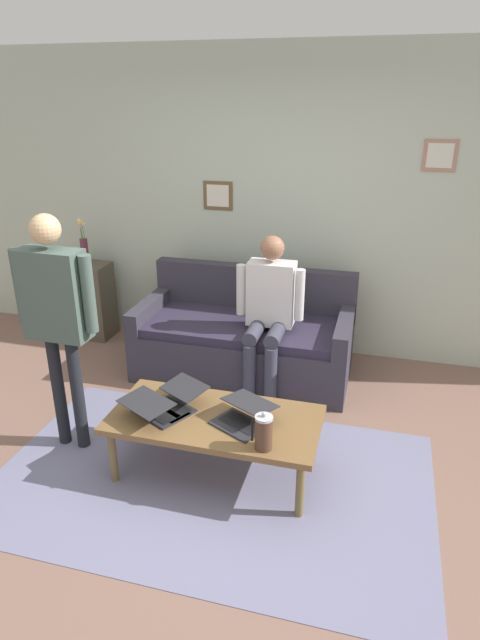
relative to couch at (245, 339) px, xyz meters
name	(u,v)px	position (x,y,z in m)	size (l,w,h in m)	color
ground_plane	(204,483)	(-0.14, 1.53, -0.31)	(7.68, 7.68, 0.00)	#7E5C4F
area_rug	(211,480)	(-0.17, 1.50, -0.30)	(2.76, 1.71, 0.01)	slate
back_wall	(279,206)	(-0.14, -0.67, 1.04)	(7.04, 0.11, 2.70)	#B5C1AF
couch	(245,339)	(0.00, 0.00, 0.00)	(1.82, 0.86, 0.88)	#332F3B
coffee_table	(215,422)	(-0.17, 1.40, 0.07)	(1.32, 0.65, 0.42)	brown
laptop_left	(155,409)	(0.19, 1.48, 0.16)	(0.45, 0.45, 0.13)	#28282D
laptop_center	(243,417)	(-0.36, 1.42, 0.15)	(0.43, 0.43, 0.13)	#28282D
laptop_right	(175,401)	(0.11, 1.36, 0.15)	(0.41, 0.43, 0.13)	#28282D
french_press	(264,432)	(-0.54, 1.63, 0.22)	(0.12, 0.10, 0.24)	#4C3323
side_shelf	(90,300)	(1.70, -0.35, 0.07)	(0.42, 0.32, 0.76)	#4D4536
flower_vase	(84,245)	(1.70, -0.34, 0.64)	(0.07, 0.09, 0.45)	brown
person_standing	(56,306)	(0.88, 1.37, 0.74)	(0.58, 0.19, 1.63)	black
person_seated	(269,306)	(-0.25, 0.23, 0.42)	(0.55, 0.51, 1.28)	#393948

